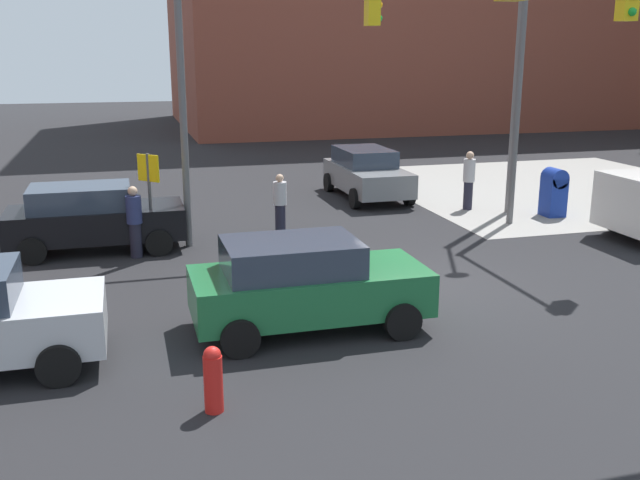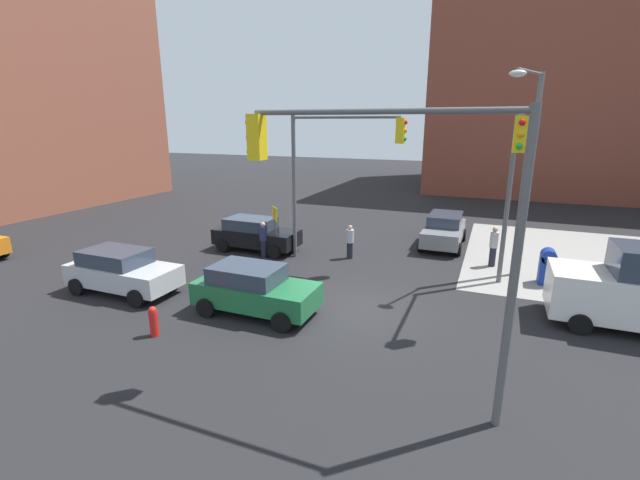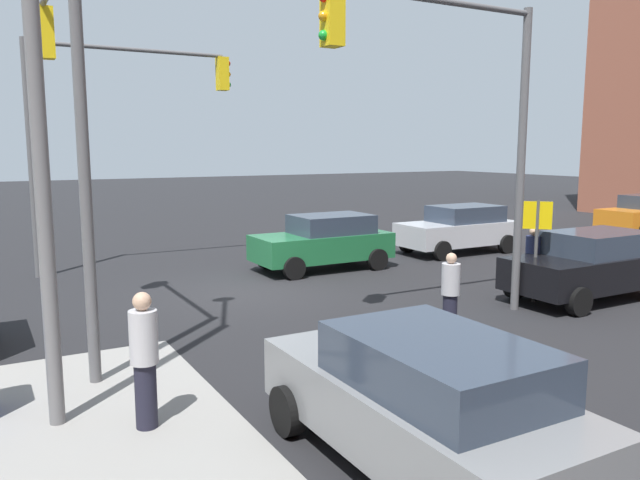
{
  "view_description": "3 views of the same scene",
  "coord_description": "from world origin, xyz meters",
  "views": [
    {
      "loc": [
        -5.97,
        -13.02,
        4.72
      ],
      "look_at": [
        -2.08,
        0.94,
        0.89
      ],
      "focal_mm": 40.0,
      "sensor_mm": 36.0,
      "label": 1
    },
    {
      "loc": [
        3.97,
        -13.05,
        6.17
      ],
      "look_at": [
        -2.1,
        1.76,
        1.76
      ],
      "focal_mm": 24.0,
      "sensor_mm": 36.0,
      "label": 2
    },
    {
      "loc": [
        5.97,
        14.27,
        3.6
      ],
      "look_at": [
        -0.53,
        2.65,
        1.62
      ],
      "focal_mm": 35.0,
      "sensor_mm": 36.0,
      "label": 3
    }
  ],
  "objects": [
    {
      "name": "warning_sign_two_way",
      "position": [
        -5.4,
        4.24,
        1.64
      ],
      "size": [
        0.48,
        0.48,
        2.4
      ],
      "color": "#4C4C4C",
      "rests_on": "ground"
    },
    {
      "name": "hatchback_silver",
      "position": [
        -8.58,
        -1.93,
        0.84
      ],
      "size": [
        4.19,
        2.02,
        1.62
      ],
      "color": "#B7BABF",
      "rests_on": "ground"
    },
    {
      "name": "traffic_signal_se_corner",
      "position": [
        2.22,
        -4.5,
        4.66
      ],
      "size": [
        5.92,
        0.36,
        6.5
      ],
      "color": "#59595B",
      "rests_on": "ground"
    },
    {
      "name": "pedestrian_crossing",
      "position": [
        4.2,
        6.5,
        0.94
      ],
      "size": [
        0.36,
        0.36,
        1.8
      ],
      "rotation": [
        0.0,
        0.0,
        1.24
      ],
      "color": "#B2B2B7",
      "rests_on": "ground"
    },
    {
      "name": "coupe_green",
      "position": [
        -3.07,
        -1.64,
        0.84
      ],
      "size": [
        4.07,
        2.02,
        1.62
      ],
      "color": "#1E6638",
      "rests_on": "ground"
    },
    {
      "name": "street_lamp_corner",
      "position": [
        5.06,
        5.46,
        4.7
      ],
      "size": [
        1.27,
        2.51,
        8.0
      ],
      "color": "slate",
      "rests_on": "ground"
    },
    {
      "name": "pedestrian_waiting",
      "position": [
        -2.0,
        5.2,
        0.82
      ],
      "size": [
        0.36,
        0.36,
        1.6
      ],
      "rotation": [
        0.0,
        0.0,
        3.52
      ],
      "color": "#B2B2B7",
      "rests_on": "ground"
    },
    {
      "name": "ground_plane",
      "position": [
        0.0,
        0.0,
        0.0
      ],
      "size": [
        120.0,
        120.0,
        0.0
      ],
      "primitive_type": "plane",
      "color": "black"
    },
    {
      "name": "coupe_gray",
      "position": [
        1.8,
        9.11,
        0.84
      ],
      "size": [
        2.02,
        4.3,
        1.62
      ],
      "color": "slate",
      "rests_on": "ground"
    },
    {
      "name": "traffic_signal_ne_corner",
      "position": [
        4.5,
        2.85,
        4.57
      ],
      "size": [
        0.36,
        4.44,
        6.5
      ],
      "color": "#59595B",
      "rests_on": "ground"
    },
    {
      "name": "sedan_black",
      "position": [
        -6.77,
        4.7,
        0.84
      ],
      "size": [
        4.17,
        2.02,
        1.62
      ],
      "color": "black",
      "rests_on": "ground"
    },
    {
      "name": "traffic_signal_nw_corner",
      "position": [
        -2.56,
        4.5,
        4.61
      ],
      "size": [
        5.12,
        0.36,
        6.5
      ],
      "color": "#59595B",
      "rests_on": "ground"
    },
    {
      "name": "pedestrian_walking_north",
      "position": [
        -5.8,
        3.8,
        0.89
      ],
      "size": [
        0.36,
        0.36,
        1.71
      ],
      "rotation": [
        0.0,
        0.0,
        4.72
      ],
      "color": "navy",
      "rests_on": "ground"
    },
    {
      "name": "fire_hydrant",
      "position": [
        -5.0,
        -4.2,
        0.49
      ],
      "size": [
        0.26,
        0.26,
        0.94
      ],
      "color": "red",
      "rests_on": "ground"
    }
  ]
}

